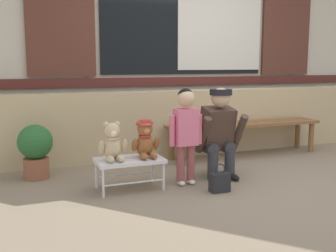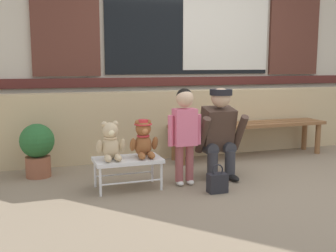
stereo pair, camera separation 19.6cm
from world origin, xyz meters
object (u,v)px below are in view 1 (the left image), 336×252
object	(u,v)px
teddy_bear_plain	(113,143)
adult_crouching	(219,132)
small_display_bench	(130,162)
handbag_on_ground	(220,182)
potted_plant	(35,148)
child_standing	(186,126)
wooden_bench_long	(245,128)
teddy_bear_with_hat	(145,140)

from	to	relation	value
teddy_bear_plain	adult_crouching	world-z (taller)	adult_crouching
small_display_bench	handbag_on_ground	world-z (taller)	small_display_bench
potted_plant	adult_crouching	bearing A→B (deg)	-19.75
child_standing	potted_plant	bearing A→B (deg)	150.66
wooden_bench_long	handbag_on_ground	size ratio (longest dim) A/B	7.72
teddy_bear_plain	adult_crouching	distance (m)	1.16
small_display_bench	teddy_bear_with_hat	bearing A→B (deg)	0.77
adult_crouching	handbag_on_ground	bearing A→B (deg)	-117.19
wooden_bench_long	small_display_bench	bearing A→B (deg)	-155.12
handbag_on_ground	potted_plant	bearing A→B (deg)	144.78
handbag_on_ground	teddy_bear_plain	bearing A→B (deg)	157.10
teddy_bear_with_hat	potted_plant	xyz separation A→B (m)	(-0.96, 0.72, -0.15)
small_display_bench	potted_plant	bearing A→B (deg)	138.27
teddy_bear_with_hat	adult_crouching	xyz separation A→B (m)	(0.84, 0.07, 0.01)
potted_plant	handbag_on_ground	bearing A→B (deg)	-35.22
small_display_bench	teddy_bear_plain	size ratio (longest dim) A/B	1.76
handbag_on_ground	child_standing	bearing A→B (deg)	120.59
teddy_bear_plain	adult_crouching	xyz separation A→B (m)	(1.16, 0.07, 0.02)
small_display_bench	adult_crouching	world-z (taller)	adult_crouching
adult_crouching	potted_plant	world-z (taller)	adult_crouching
teddy_bear_plain	handbag_on_ground	distance (m)	1.07
small_display_bench	potted_plant	xyz separation A→B (m)	(-0.80, 0.72, 0.06)
teddy_bear_plain	child_standing	size ratio (longest dim) A/B	0.38
small_display_bench	child_standing	bearing A→B (deg)	-5.14
adult_crouching	teddy_bear_with_hat	bearing A→B (deg)	-175.32
wooden_bench_long	small_display_bench	xyz separation A→B (m)	(-1.80, -0.83, -0.11)
wooden_bench_long	small_display_bench	world-z (taller)	wooden_bench_long
wooden_bench_long	handbag_on_ground	xyz separation A→B (m)	(-1.03, -1.22, -0.28)
wooden_bench_long	teddy_bear_plain	distance (m)	2.13
wooden_bench_long	teddy_bear_plain	world-z (taller)	teddy_bear_plain
wooden_bench_long	teddy_bear_with_hat	world-z (taller)	teddy_bear_with_hat
wooden_bench_long	teddy_bear_plain	bearing A→B (deg)	-156.97
adult_crouching	potted_plant	xyz separation A→B (m)	(-1.80, 0.65, -0.16)
teddy_bear_with_hat	handbag_on_ground	world-z (taller)	teddy_bear_with_hat
child_standing	potted_plant	world-z (taller)	child_standing
child_standing	adult_crouching	size ratio (longest dim) A/B	1.01
teddy_bear_with_hat	potted_plant	bearing A→B (deg)	143.43
potted_plant	wooden_bench_long	bearing A→B (deg)	2.54
teddy_bear_plain	potted_plant	xyz separation A→B (m)	(-0.64, 0.72, -0.14)
teddy_bear_plain	child_standing	distance (m)	0.74
teddy_bear_with_hat	handbag_on_ground	distance (m)	0.81
teddy_bear_with_hat	child_standing	world-z (taller)	child_standing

